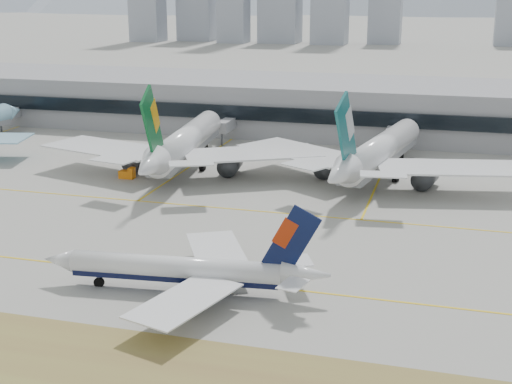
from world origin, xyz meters
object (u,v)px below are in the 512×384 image
(taxiing_airliner, at_px, (186,270))
(terminal, at_px, (348,107))
(widebody_eva, at_px, (184,145))
(widebody_cathay, at_px, (378,153))

(taxiing_airliner, relative_size, terminal, 0.15)
(taxiing_airliner, relative_size, widebody_eva, 0.63)
(widebody_cathay, relative_size, terminal, 0.23)
(taxiing_airliner, height_order, terminal, terminal)
(terminal, bearing_deg, widebody_cathay, -74.71)
(widebody_eva, height_order, terminal, widebody_eva)
(widebody_eva, relative_size, terminal, 0.24)
(widebody_eva, xyz_separation_m, terminal, (30.14, 59.04, 1.08))
(widebody_cathay, bearing_deg, terminal, 25.31)
(taxiing_airliner, distance_m, terminal, 125.03)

